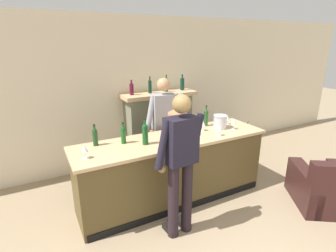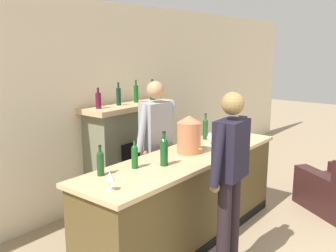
{
  "view_description": "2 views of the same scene",
  "coord_description": "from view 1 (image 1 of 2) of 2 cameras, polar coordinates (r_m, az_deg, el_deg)",
  "views": [
    {
      "loc": [
        -1.55,
        -0.94,
        2.3
      ],
      "look_at": [
        0.2,
        2.34,
        1.09
      ],
      "focal_mm": 28.0,
      "sensor_mm": 36.0,
      "label": 1
    },
    {
      "loc": [
        -3.07,
        -0.2,
        2.15
      ],
      "look_at": [
        0.17,
        2.39,
        1.28
      ],
      "focal_mm": 40.0,
      "sensor_mm": 36.0,
      "label": 2
    }
  ],
  "objects": [
    {
      "name": "potted_plant_corner",
      "position": [
        5.96,
        15.4,
        -2.73
      ],
      "size": [
        0.45,
        0.47,
        0.72
      ],
      "color": "brown",
      "rests_on": "ground_plane"
    },
    {
      "name": "wine_glass_by_dispenser",
      "position": [
        4.03,
        7.66,
        0.44
      ],
      "size": [
        0.08,
        0.08,
        0.15
      ],
      "color": "silver",
      "rests_on": "bar_counter"
    },
    {
      "name": "wine_bottle_riesling_slim",
      "position": [
        3.55,
        -9.71,
        -1.75
      ],
      "size": [
        0.07,
        0.07,
        0.29
      ],
      "color": "#19561F",
      "rests_on": "bar_counter"
    },
    {
      "name": "ice_bucket_steel",
      "position": [
        4.2,
        11.28,
        0.93
      ],
      "size": [
        0.22,
        0.22,
        0.21
      ],
      "color": "silver",
      "rests_on": "bar_counter"
    },
    {
      "name": "wine_glass_front_left",
      "position": [
        3.85,
        11.16,
        -0.42
      ],
      "size": [
        0.08,
        0.08,
        0.17
      ],
      "color": "silver",
      "rests_on": "bar_counter"
    },
    {
      "name": "fireplace_stone",
      "position": [
        5.1,
        -2.07,
        -0.23
      ],
      "size": [
        1.41,
        0.52,
        1.71
      ],
      "color": "slate",
      "rests_on": "ground_plane"
    },
    {
      "name": "wine_bottle_port_short",
      "position": [
        4.26,
        8.27,
        1.95
      ],
      "size": [
        0.06,
        0.06,
        0.34
      ],
      "color": "#1E4D21",
      "rests_on": "bar_counter"
    },
    {
      "name": "person_bartender",
      "position": [
        4.27,
        -0.92,
        -0.06
      ],
      "size": [
        0.66,
        0.34,
        1.76
      ],
      "color": "#3B3049",
      "rests_on": "ground_plane"
    },
    {
      "name": "copper_dispenser",
      "position": [
        3.74,
        2.04,
        0.9
      ],
      "size": [
        0.27,
        0.31,
        0.43
      ],
      "color": "#C9764C",
      "rests_on": "bar_counter"
    },
    {
      "name": "wine_glass_back_row",
      "position": [
        4.19,
        14.1,
        0.82
      ],
      "size": [
        0.08,
        0.08,
        0.16
      ],
      "color": "silver",
      "rests_on": "bar_counter"
    },
    {
      "name": "armchair_black",
      "position": [
        4.49,
        31.13,
        -11.86
      ],
      "size": [
        1.14,
        1.17,
        0.81
      ],
      "color": "#341A18",
      "rests_on": "ground_plane"
    },
    {
      "name": "wine_glass_mid_counter",
      "position": [
        3.21,
        -17.73,
        -4.81
      ],
      "size": [
        0.08,
        0.08,
        0.16
      ],
      "color": "silver",
      "rests_on": "bar_counter"
    },
    {
      "name": "wine_glass_near_bucket",
      "position": [
        4.42,
        12.84,
        1.6
      ],
      "size": [
        0.07,
        0.07,
        0.15
      ],
      "color": "silver",
      "rests_on": "bar_counter"
    },
    {
      "name": "wall_back_panel",
      "position": [
        4.96,
        -9.37,
        6.99
      ],
      "size": [
        12.0,
        0.07,
        2.75
      ],
      "color": "beige",
      "rests_on": "ground_plane"
    },
    {
      "name": "wine_bottle_burgundy_dark",
      "position": [
        3.47,
        -4.99,
        -1.56
      ],
      "size": [
        0.08,
        0.08,
        0.35
      ],
      "color": "#164C20",
      "rests_on": "bar_counter"
    },
    {
      "name": "bar_counter",
      "position": [
        3.93,
        1.1,
        -9.35
      ],
      "size": [
        2.85,
        0.77,
        0.99
      ],
      "color": "brown",
      "rests_on": "ground_plane"
    },
    {
      "name": "person_customer",
      "position": [
        3.05,
        2.75,
        -7.72
      ],
      "size": [
        0.66,
        0.33,
        1.77
      ],
      "color": "black",
      "rests_on": "ground_plane"
    },
    {
      "name": "wine_bottle_rose_blush",
      "position": [
        3.56,
        -15.6,
        -2.13
      ],
      "size": [
        0.07,
        0.07,
        0.29
      ],
      "color": "#1A411E",
      "rests_on": "bar_counter"
    }
  ]
}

